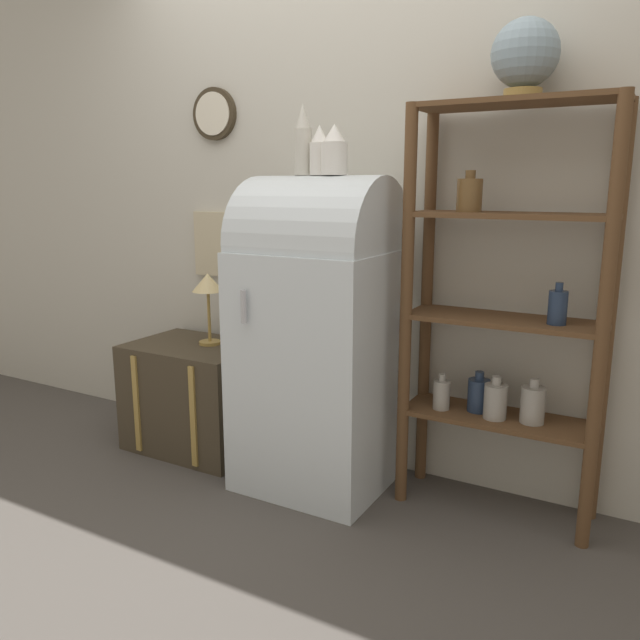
{
  "coord_description": "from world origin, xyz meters",
  "views": [
    {
      "loc": [
        1.32,
        -2.08,
        1.34
      ],
      "look_at": [
        0.01,
        0.25,
        0.76
      ],
      "focal_mm": 35.0,
      "sensor_mm": 36.0,
      "label": 1
    }
  ],
  "objects_px": {
    "suitcase_trunk": "(197,396)",
    "globe": "(525,55)",
    "refrigerator": "(319,329)",
    "vase_center": "(319,152)",
    "vase_left": "(303,142)",
    "vase_right": "(334,152)",
    "desk_lamp": "(208,288)"
  },
  "relations": [
    {
      "from": "suitcase_trunk",
      "to": "globe",
      "type": "bearing_deg",
      "value": 5.21
    },
    {
      "from": "refrigerator",
      "to": "vase_center",
      "type": "bearing_deg",
      "value": 93.95
    },
    {
      "from": "vase_left",
      "to": "vase_right",
      "type": "relative_size",
      "value": 1.46
    },
    {
      "from": "globe",
      "to": "desk_lamp",
      "type": "relative_size",
      "value": 0.8
    },
    {
      "from": "globe",
      "to": "vase_center",
      "type": "bearing_deg",
      "value": -168.79
    },
    {
      "from": "globe",
      "to": "vase_center",
      "type": "distance_m",
      "value": 0.86
    },
    {
      "from": "globe",
      "to": "desk_lamp",
      "type": "height_order",
      "value": "globe"
    },
    {
      "from": "suitcase_trunk",
      "to": "vase_center",
      "type": "bearing_deg",
      "value": -1.28
    },
    {
      "from": "vase_center",
      "to": "desk_lamp",
      "type": "relative_size",
      "value": 0.56
    },
    {
      "from": "globe",
      "to": "vase_center",
      "type": "relative_size",
      "value": 1.41
    },
    {
      "from": "suitcase_trunk",
      "to": "vase_right",
      "type": "height_order",
      "value": "vase_right"
    },
    {
      "from": "globe",
      "to": "vase_right",
      "type": "xyz_separation_m",
      "value": [
        -0.7,
        -0.16,
        -0.33
      ]
    },
    {
      "from": "refrigerator",
      "to": "desk_lamp",
      "type": "distance_m",
      "value": 0.69
    },
    {
      "from": "globe",
      "to": "vase_right",
      "type": "bearing_deg",
      "value": -166.9
    },
    {
      "from": "suitcase_trunk",
      "to": "vase_left",
      "type": "height_order",
      "value": "vase_left"
    },
    {
      "from": "suitcase_trunk",
      "to": "vase_center",
      "type": "relative_size",
      "value": 3.25
    },
    {
      "from": "vase_left",
      "to": "globe",
      "type": "bearing_deg",
      "value": 9.75
    },
    {
      "from": "refrigerator",
      "to": "vase_center",
      "type": "xyz_separation_m",
      "value": [
        -0.0,
        0.0,
        0.76
      ]
    },
    {
      "from": "refrigerator",
      "to": "desk_lamp",
      "type": "height_order",
      "value": "refrigerator"
    },
    {
      "from": "suitcase_trunk",
      "to": "globe",
      "type": "height_order",
      "value": "globe"
    },
    {
      "from": "refrigerator",
      "to": "vase_right",
      "type": "relative_size",
      "value": 6.79
    },
    {
      "from": "vase_left",
      "to": "suitcase_trunk",
      "type": "bearing_deg",
      "value": 179.11
    },
    {
      "from": "suitcase_trunk",
      "to": "vase_right",
      "type": "bearing_deg",
      "value": -1.81
    },
    {
      "from": "vase_center",
      "to": "desk_lamp",
      "type": "bearing_deg",
      "value": 174.9
    },
    {
      "from": "globe",
      "to": "vase_left",
      "type": "relative_size",
      "value": 0.97
    },
    {
      "from": "vase_center",
      "to": "vase_left",
      "type": "bearing_deg",
      "value": 175.71
    },
    {
      "from": "vase_right",
      "to": "desk_lamp",
      "type": "distance_m",
      "value": 0.99
    },
    {
      "from": "vase_center",
      "to": "desk_lamp",
      "type": "xyz_separation_m",
      "value": [
        -0.67,
        0.06,
        -0.64
      ]
    },
    {
      "from": "suitcase_trunk",
      "to": "desk_lamp",
      "type": "relative_size",
      "value": 1.83
    },
    {
      "from": "refrigerator",
      "to": "desk_lamp",
      "type": "xyz_separation_m",
      "value": [
        -0.67,
        0.07,
        0.12
      ]
    },
    {
      "from": "globe",
      "to": "vase_right",
      "type": "height_order",
      "value": "globe"
    },
    {
      "from": "suitcase_trunk",
      "to": "refrigerator",
      "type": "bearing_deg",
      "value": -1.67
    }
  ]
}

